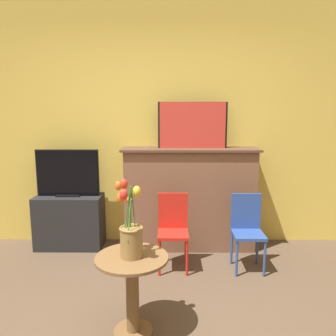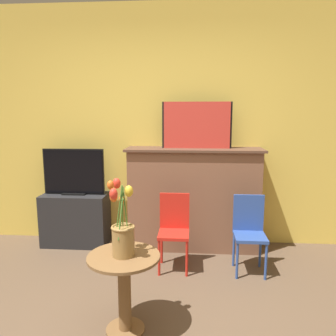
{
  "view_description": "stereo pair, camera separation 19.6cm",
  "coord_description": "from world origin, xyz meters",
  "px_view_note": "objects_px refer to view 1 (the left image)",
  "views": [
    {
      "loc": [
        0.2,
        -1.64,
        1.51
      ],
      "look_at": [
        0.18,
        1.26,
        1.02
      ],
      "focal_mm": 35.0,
      "sensor_mm": 36.0,
      "label": 1
    },
    {
      "loc": [
        0.4,
        -1.63,
        1.51
      ],
      "look_at": [
        0.18,
        1.26,
        1.02
      ],
      "focal_mm": 35.0,
      "sensor_mm": 36.0,
      "label": 2
    }
  ],
  "objects_px": {
    "chair_red": "(173,226)",
    "chair_blue": "(247,227)",
    "vase_tulips": "(130,232)",
    "painting": "(193,125)",
    "tv_monitor": "(68,174)"
  },
  "relations": [
    {
      "from": "tv_monitor",
      "to": "chair_blue",
      "type": "bearing_deg",
      "value": -15.23
    },
    {
      "from": "vase_tulips",
      "to": "chair_red",
      "type": "bearing_deg",
      "value": 73.62
    },
    {
      "from": "painting",
      "to": "vase_tulips",
      "type": "bearing_deg",
      "value": -108.54
    },
    {
      "from": "painting",
      "to": "vase_tulips",
      "type": "height_order",
      "value": "painting"
    },
    {
      "from": "painting",
      "to": "vase_tulips",
      "type": "xyz_separation_m",
      "value": [
        -0.5,
        -1.5,
        -0.65
      ]
    },
    {
      "from": "painting",
      "to": "chair_red",
      "type": "height_order",
      "value": "painting"
    },
    {
      "from": "painting",
      "to": "tv_monitor",
      "type": "relative_size",
      "value": 1.08
    },
    {
      "from": "chair_red",
      "to": "chair_blue",
      "type": "distance_m",
      "value": 0.72
    },
    {
      "from": "chair_red",
      "to": "chair_blue",
      "type": "height_order",
      "value": "same"
    },
    {
      "from": "chair_blue",
      "to": "tv_monitor",
      "type": "bearing_deg",
      "value": 164.77
    },
    {
      "from": "tv_monitor",
      "to": "chair_blue",
      "type": "height_order",
      "value": "tv_monitor"
    },
    {
      "from": "painting",
      "to": "tv_monitor",
      "type": "distance_m",
      "value": 1.48
    },
    {
      "from": "painting",
      "to": "chair_blue",
      "type": "bearing_deg",
      "value": -46.08
    },
    {
      "from": "vase_tulips",
      "to": "painting",
      "type": "bearing_deg",
      "value": 71.46
    },
    {
      "from": "chair_blue",
      "to": "chair_red",
      "type": "bearing_deg",
      "value": 179.07
    }
  ]
}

